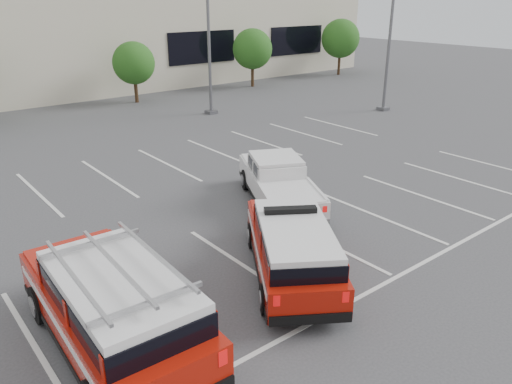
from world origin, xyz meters
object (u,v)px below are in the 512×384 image
at_px(tree_mid_right, 135,64).
at_px(light_pole_mid, 208,25).
at_px(fire_chief_suv, 292,252).
at_px(ladder_suv, 115,312).
at_px(convention_building, 10,25).
at_px(light_pole_right, 391,24).
at_px(white_pickup, 279,187).
at_px(tree_right, 253,50).
at_px(tree_far_right, 341,40).

height_order(tree_mid_right, light_pole_mid, light_pole_mid).
distance_m(tree_mid_right, light_pole_mid, 6.88).
xyz_separation_m(fire_chief_suv, ladder_suv, (-4.69, 0.17, 0.15)).
distance_m(convention_building, tree_mid_right, 11.20).
bearing_deg(light_pole_right, ladder_suv, -154.32).
bearing_deg(tree_mid_right, white_pickup, -102.37).
xyz_separation_m(tree_mid_right, ladder_suv, (-11.84, -22.98, -1.63)).
bearing_deg(fire_chief_suv, light_pole_mid, 95.27).
height_order(tree_right, light_pole_mid, light_pole_mid).
distance_m(tree_far_right, ladder_suv, 39.33).
relative_size(light_pole_mid, light_pole_right, 1.00).
bearing_deg(fire_chief_suv, tree_mid_right, 106.01).
distance_m(light_pole_right, ladder_suv, 25.61).
relative_size(tree_mid_right, ladder_suv, 0.71).
distance_m(tree_mid_right, tree_far_right, 20.01).
xyz_separation_m(tree_right, light_pole_right, (0.91, -12.05, 2.41)).
bearing_deg(fire_chief_suv, tree_far_right, 73.64).
relative_size(convention_building, white_pickup, 10.95).
height_order(tree_mid_right, white_pickup, tree_mid_right).
relative_size(light_pole_mid, white_pickup, 1.87).
height_order(convention_building, tree_right, convention_building).
distance_m(light_pole_mid, fire_chief_suv, 19.87).
height_order(light_pole_mid, ladder_suv, light_pole_mid).
distance_m(white_pickup, ladder_suv, 8.45).
xyz_separation_m(convention_building, ladder_suv, (-6.93, -32.80, -3.85)).
bearing_deg(tree_right, tree_far_right, 0.00).
height_order(tree_mid_right, tree_far_right, tree_far_right).
height_order(convention_building, light_pole_mid, convention_building).
distance_m(tree_mid_right, light_pole_right, 16.47).
bearing_deg(light_pole_mid, fire_chief_suv, -117.91).
distance_m(tree_far_right, white_pickup, 31.08).
xyz_separation_m(tree_mid_right, light_pole_mid, (1.91, -6.05, 2.68)).
bearing_deg(tree_far_right, light_pole_right, -127.04).
relative_size(tree_right, light_pole_mid, 0.43).
bearing_deg(convention_building, tree_far_right, -21.51).
bearing_deg(convention_building, tree_mid_right, -63.43).
distance_m(convention_building, tree_right, 17.96).
bearing_deg(tree_mid_right, ladder_suv, -117.26).
bearing_deg(light_pole_right, tree_far_right, 52.96).
bearing_deg(tree_mid_right, light_pole_right, -47.83).
xyz_separation_m(tree_far_right, light_pole_right, (-9.09, -12.05, 2.14)).
relative_size(white_pickup, ladder_suv, 0.98).
xyz_separation_m(convention_building, light_pole_mid, (6.82, -15.86, 0.47)).
bearing_deg(convention_building, ladder_suv, -101.93).
bearing_deg(convention_building, white_pickup, -88.67).
bearing_deg(light_pole_right, light_pole_mid, 146.31).
xyz_separation_m(light_pole_mid, light_pole_right, (9.00, -6.00, 0.00)).
height_order(convention_building, tree_mid_right, convention_building).
distance_m(tree_right, light_pole_mid, 10.38).
relative_size(tree_far_right, fire_chief_suv, 0.93).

